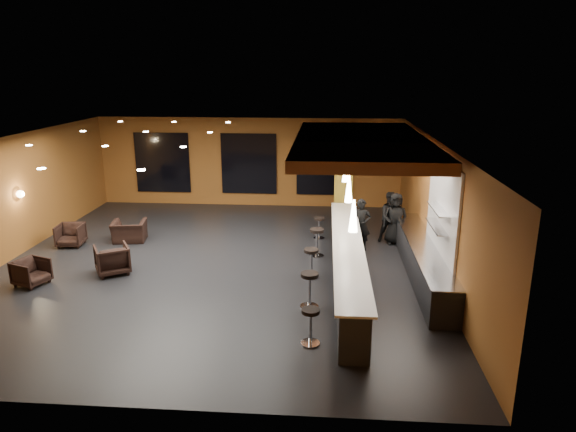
# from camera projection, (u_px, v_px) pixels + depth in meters

# --- Properties ---
(floor) EXTENTS (12.00, 13.00, 0.10)m
(floor) POSITION_uv_depth(u_px,v_px,m) (217.00, 265.00, 14.64)
(floor) COLOR black
(floor) RESTS_ON ground
(ceiling) EXTENTS (12.00, 13.00, 0.10)m
(ceiling) POSITION_uv_depth(u_px,v_px,m) (212.00, 139.00, 13.64)
(ceiling) COLOR black
(wall_back) EXTENTS (12.00, 0.10, 3.50)m
(wall_back) POSITION_uv_depth(u_px,v_px,m) (249.00, 162.00, 20.42)
(wall_back) COLOR brown
(wall_back) RESTS_ON floor
(wall_front) EXTENTS (12.00, 0.10, 3.50)m
(wall_front) POSITION_uv_depth(u_px,v_px,m) (124.00, 312.00, 7.87)
(wall_front) COLOR brown
(wall_front) RESTS_ON floor
(wall_left) EXTENTS (0.10, 13.00, 3.50)m
(wall_left) POSITION_uv_depth(u_px,v_px,m) (5.00, 200.00, 14.58)
(wall_left) COLOR brown
(wall_left) RESTS_ON floor
(wall_right) EXTENTS (0.10, 13.00, 3.50)m
(wall_right) POSITION_uv_depth(u_px,v_px,m) (437.00, 208.00, 13.71)
(wall_right) COLOR brown
(wall_right) RESTS_ON floor
(wood_soffit) EXTENTS (3.60, 8.00, 0.28)m
(wood_soffit) POSITION_uv_depth(u_px,v_px,m) (360.00, 142.00, 14.37)
(wood_soffit) COLOR #96502B
(wood_soffit) RESTS_ON ceiling
(window_left) EXTENTS (2.20, 0.06, 2.40)m
(window_left) POSITION_uv_depth(u_px,v_px,m) (163.00, 163.00, 20.58)
(window_left) COLOR black
(window_left) RESTS_ON wall_back
(window_center) EXTENTS (2.20, 0.06, 2.40)m
(window_center) POSITION_uv_depth(u_px,v_px,m) (249.00, 164.00, 20.33)
(window_center) COLOR black
(window_center) RESTS_ON wall_back
(window_right) EXTENTS (2.20, 0.06, 2.40)m
(window_right) POSITION_uv_depth(u_px,v_px,m) (325.00, 165.00, 20.11)
(window_right) COLOR black
(window_right) RESTS_ON wall_back
(tile_backsplash) EXTENTS (0.06, 3.20, 2.40)m
(tile_backsplash) POSITION_uv_depth(u_px,v_px,m) (443.00, 209.00, 12.69)
(tile_backsplash) COLOR white
(tile_backsplash) RESTS_ON wall_right
(bar_counter) EXTENTS (0.60, 8.00, 1.00)m
(bar_counter) POSITION_uv_depth(u_px,v_px,m) (347.00, 263.00, 13.27)
(bar_counter) COLOR black
(bar_counter) RESTS_ON floor
(bar_top) EXTENTS (0.78, 8.10, 0.05)m
(bar_top) POSITION_uv_depth(u_px,v_px,m) (348.00, 244.00, 13.13)
(bar_top) COLOR silver
(bar_top) RESTS_ON bar_counter
(prep_counter) EXTENTS (0.70, 6.00, 0.86)m
(prep_counter) POSITION_uv_depth(u_px,v_px,m) (422.00, 261.00, 13.63)
(prep_counter) COLOR black
(prep_counter) RESTS_ON floor
(prep_top) EXTENTS (0.72, 6.00, 0.03)m
(prep_top) POSITION_uv_depth(u_px,v_px,m) (423.00, 245.00, 13.50)
(prep_top) COLOR silver
(prep_top) RESTS_ON prep_counter
(wall_shelf_lower) EXTENTS (0.30, 1.50, 0.03)m
(wall_shelf_lower) POSITION_uv_depth(u_px,v_px,m) (437.00, 227.00, 12.62)
(wall_shelf_lower) COLOR silver
(wall_shelf_lower) RESTS_ON wall_right
(wall_shelf_upper) EXTENTS (0.30, 1.50, 0.03)m
(wall_shelf_upper) POSITION_uv_depth(u_px,v_px,m) (439.00, 209.00, 12.49)
(wall_shelf_upper) COLOR silver
(wall_shelf_upper) RESTS_ON wall_right
(column) EXTENTS (0.60, 0.60, 3.50)m
(column) POSITION_uv_depth(u_px,v_px,m) (343.00, 179.00, 17.33)
(column) COLOR olive
(column) RESTS_ON floor
(wall_sconce) EXTENTS (0.22, 0.22, 0.22)m
(wall_sconce) POSITION_uv_depth(u_px,v_px,m) (20.00, 194.00, 15.03)
(wall_sconce) COLOR #FFE5B2
(wall_sconce) RESTS_ON wall_left
(pendant_0) EXTENTS (0.20, 0.20, 0.70)m
(pendant_0) POSITION_uv_depth(u_px,v_px,m) (353.00, 216.00, 10.84)
(pendant_0) COLOR white
(pendant_0) RESTS_ON wood_soffit
(pendant_1) EXTENTS (0.20, 0.20, 0.70)m
(pendant_1) POSITION_uv_depth(u_px,v_px,m) (349.00, 189.00, 13.24)
(pendant_1) COLOR white
(pendant_1) RESTS_ON wood_soffit
(pendant_2) EXTENTS (0.20, 0.20, 0.70)m
(pendant_2) POSITION_uv_depth(u_px,v_px,m) (346.00, 170.00, 15.63)
(pendant_2) COLOR white
(pendant_2) RESTS_ON wood_soffit
(staff_a) EXTENTS (0.59, 0.40, 1.58)m
(staff_a) POSITION_uv_depth(u_px,v_px,m) (361.00, 225.00, 15.51)
(staff_a) COLOR black
(staff_a) RESTS_ON floor
(staff_b) EXTENTS (0.91, 0.77, 1.63)m
(staff_b) POSITION_uv_depth(u_px,v_px,m) (391.00, 217.00, 16.19)
(staff_b) COLOR black
(staff_b) RESTS_ON floor
(staff_c) EXTENTS (0.83, 0.57, 1.64)m
(staff_c) POSITION_uv_depth(u_px,v_px,m) (395.00, 219.00, 16.05)
(staff_c) COLOR black
(staff_c) RESTS_ON floor
(armchair_a) EXTENTS (0.95, 0.93, 0.68)m
(armchair_a) POSITION_uv_depth(u_px,v_px,m) (31.00, 272.00, 13.10)
(armchair_a) COLOR black
(armchair_a) RESTS_ON floor
(armchair_b) EXTENTS (1.16, 1.17, 0.79)m
(armchair_b) POSITION_uv_depth(u_px,v_px,m) (112.00, 259.00, 13.83)
(armchair_b) COLOR black
(armchair_b) RESTS_ON floor
(armchair_c) EXTENTS (0.83, 0.85, 0.71)m
(armchair_c) POSITION_uv_depth(u_px,v_px,m) (71.00, 235.00, 15.96)
(armchair_c) COLOR black
(armchair_c) RESTS_ON floor
(armchair_d) EXTENTS (1.16, 1.05, 0.67)m
(armchair_d) POSITION_uv_depth(u_px,v_px,m) (129.00, 231.00, 16.39)
(armchair_d) COLOR black
(armchair_d) RESTS_ON floor
(bar_stool_0) EXTENTS (0.39, 0.39, 0.77)m
(bar_stool_0) POSITION_uv_depth(u_px,v_px,m) (311.00, 322.00, 10.22)
(bar_stool_0) COLOR silver
(bar_stool_0) RESTS_ON floor
(bar_stool_1) EXTENTS (0.43, 0.43, 0.86)m
(bar_stool_1) POSITION_uv_depth(u_px,v_px,m) (309.00, 285.00, 11.79)
(bar_stool_1) COLOR silver
(bar_stool_1) RESTS_ON floor
(bar_stool_2) EXTENTS (0.41, 0.41, 0.80)m
(bar_stool_2) POSITION_uv_depth(u_px,v_px,m) (311.00, 259.00, 13.48)
(bar_stool_2) COLOR silver
(bar_stool_2) RESTS_ON floor
(bar_stool_3) EXTENTS (0.43, 0.43, 0.84)m
(bar_stool_3) POSITION_uv_depth(u_px,v_px,m) (317.00, 239.00, 15.02)
(bar_stool_3) COLOR silver
(bar_stool_3) RESTS_ON floor
(bar_stool_4) EXTENTS (0.36, 0.36, 0.71)m
(bar_stool_4) POSITION_uv_depth(u_px,v_px,m) (319.00, 225.00, 16.62)
(bar_stool_4) COLOR silver
(bar_stool_4) RESTS_ON floor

